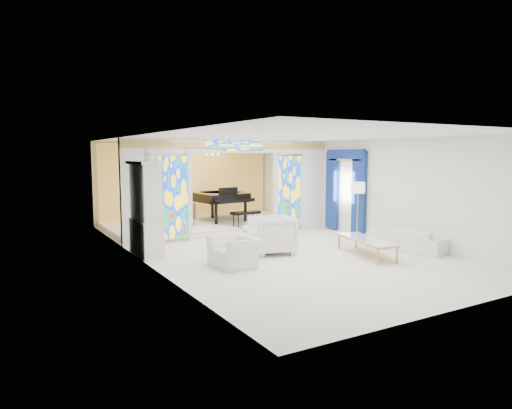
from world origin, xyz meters
TOP-DOWN VIEW (x-y plane):
  - floor at (0.00, 0.00)m, footprint 12.00×12.00m
  - ceiling at (0.00, 0.00)m, footprint 7.00×12.00m
  - wall_back at (0.00, 6.00)m, footprint 7.00×0.02m
  - wall_front at (0.00, -6.00)m, footprint 7.00×0.02m
  - wall_left at (-3.50, 0.00)m, footprint 0.02×12.00m
  - wall_right at (3.50, 0.00)m, footprint 0.02×12.00m
  - partition_wall at (0.00, 2.00)m, footprint 7.00×0.22m
  - stained_glass_left at (-2.03, 1.89)m, footprint 0.90×0.04m
  - stained_glass_right at (2.03, 1.89)m, footprint 0.90×0.04m
  - stained_glass_transom at (0.00, 1.89)m, footprint 2.00×0.04m
  - alcove_platform at (0.00, 4.10)m, footprint 6.80×3.80m
  - gold_curtain_back at (0.00, 5.88)m, footprint 6.70×0.10m
  - chandelier at (0.20, 4.00)m, footprint 0.48×0.48m
  - blue_drapes at (3.40, 0.70)m, footprint 0.14×1.85m
  - china_cabinet at (-3.22, 0.60)m, footprint 0.56×1.46m
  - armchair_left at (-1.82, -1.55)m, footprint 1.00×1.11m
  - armchair_right at (-0.37, -0.83)m, footprint 1.28×1.26m
  - sofa at (2.95, -2.30)m, footprint 1.28×2.17m
  - side_table at (-1.21, -0.96)m, footprint 0.69×0.69m
  - vase at (-1.21, -0.96)m, footprint 0.20×0.20m
  - coffee_table at (1.51, -2.29)m, footprint 1.05×2.10m
  - floor_lamp at (3.03, -0.31)m, footprint 0.53×0.53m
  - grand_piano at (0.65, 4.27)m, footprint 2.06×3.20m
  - tv_console at (-0.90, 3.73)m, footprint 0.74×0.63m

SIDE VIEW (x-z plane):
  - floor at x=0.00m, z-range 0.00..0.00m
  - alcove_platform at x=0.00m, z-range 0.00..0.18m
  - sofa at x=2.95m, z-range 0.00..0.59m
  - armchair_left at x=-1.82m, z-range 0.00..0.67m
  - coffee_table at x=1.51m, z-range 0.19..0.64m
  - side_table at x=-1.21m, z-range 0.10..0.76m
  - armchair_right at x=-0.37m, z-range 0.00..0.97m
  - tv_console at x=-0.90m, z-range 0.29..1.02m
  - vase at x=-1.21m, z-range 0.66..0.86m
  - grand_piano at x=0.65m, z-range 0.39..1.62m
  - china_cabinet at x=-3.22m, z-range -0.19..2.53m
  - stained_glass_left at x=-2.03m, z-range 0.10..2.50m
  - stained_glass_right at x=2.03m, z-range 0.10..2.50m
  - floor_lamp at x=3.03m, z-range 0.61..2.33m
  - wall_back at x=0.00m, z-range 0.00..3.00m
  - wall_front at x=0.00m, z-range 0.00..3.00m
  - wall_left at x=-3.50m, z-range 0.00..3.00m
  - wall_right at x=3.50m, z-range 0.00..3.00m
  - gold_curtain_back at x=0.00m, z-range 0.05..2.95m
  - blue_drapes at x=3.40m, z-range 0.25..2.90m
  - partition_wall at x=0.00m, z-range 0.15..3.15m
  - chandelier at x=0.20m, z-range 2.40..2.70m
  - stained_glass_transom at x=0.00m, z-range 2.65..2.99m
  - ceiling at x=0.00m, z-range 2.99..3.01m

